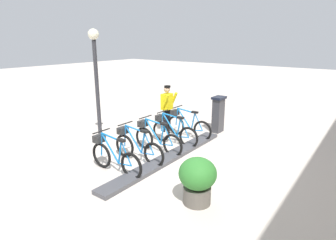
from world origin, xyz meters
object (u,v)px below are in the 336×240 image
payment_kiosk (218,114)px  planter_bush (197,178)px  bike_docked_0 (187,125)px  bike_docked_3 (137,146)px  bike_docked_4 (114,156)px  worker_near_rack (167,107)px  lamp_post (96,69)px  bike_docked_1 (173,131)px  bike_docked_2 (156,138)px

payment_kiosk → planter_bush: (-1.79, 4.38, -0.12)m
bike_docked_0 → bike_docked_3: (0.00, 2.48, 0.00)m
bike_docked_3 → payment_kiosk: bearing=-99.0°
bike_docked_4 → worker_near_rack: size_ratio=1.04×
lamp_post → bike_docked_4: bearing=148.1°
payment_kiosk → bike_docked_4: size_ratio=0.74×
payment_kiosk → bike_docked_3: size_ratio=0.74×
bike_docked_3 → bike_docked_4: bearing=90.0°
bike_docked_1 → payment_kiosk: bearing=-106.3°
bike_docked_0 → bike_docked_4: 3.31m
payment_kiosk → bike_docked_2: (0.57, 2.78, -0.24)m
bike_docked_0 → bike_docked_4: bearing=90.0°
bike_docked_1 → worker_near_rack: 1.35m
bike_docked_1 → lamp_post: bearing=33.7°
bike_docked_2 → bike_docked_3: same height
lamp_post → planter_bush: size_ratio=3.60×
bike_docked_4 → worker_near_rack: worker_near_rack is taller
worker_near_rack → planter_bush: (-3.26, 3.33, -0.37)m
bike_docked_2 → lamp_post: lamp_post is taller
bike_docked_1 → bike_docked_0: bearing=-90.0°
planter_bush → bike_docked_1: bearing=-45.7°
bike_docked_0 → bike_docked_4: same height
bike_docked_4 → worker_near_rack: 3.53m
bike_docked_3 → lamp_post: (1.92, -0.37, 1.90)m
payment_kiosk → planter_bush: size_ratio=1.32×
planter_bush → lamp_post: bearing=-14.9°
payment_kiosk → bike_docked_2: payment_kiosk is taller
bike_docked_1 → bike_docked_3: 1.65m
bike_docked_2 → payment_kiosk: bearing=-101.6°
bike_docked_0 → worker_near_rack: bearing=-4.8°
bike_docked_2 → bike_docked_4: same height
payment_kiosk → worker_near_rack: size_ratio=0.77×
bike_docked_3 → worker_near_rack: 2.75m
bike_docked_0 → planter_bush: (-2.37, 3.25, 0.11)m
bike_docked_1 → bike_docked_3: size_ratio=1.00×
bike_docked_0 → bike_docked_1: (0.00, 0.83, 0.00)m
worker_near_rack → planter_bush: 4.67m
bike_docked_2 → worker_near_rack: (0.89, -1.73, 0.48)m
payment_kiosk → bike_docked_1: (0.57, 1.95, -0.24)m
bike_docked_1 → lamp_post: size_ratio=0.49×
payment_kiosk → bike_docked_3: bearing=81.0°
payment_kiosk → bike_docked_2: 2.85m
lamp_post → planter_bush: 4.78m
payment_kiosk → bike_docked_3: payment_kiosk is taller
bike_docked_2 → bike_docked_4: size_ratio=1.00×
bike_docked_2 → lamp_post: (1.92, 0.46, 1.90)m
bike_docked_1 → bike_docked_2: (0.00, 0.83, 0.00)m
payment_kiosk → lamp_post: (2.49, 3.24, 1.66)m
bike_docked_1 → bike_docked_3: (0.00, 1.65, 0.00)m
payment_kiosk → bike_docked_2: bearing=78.4°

